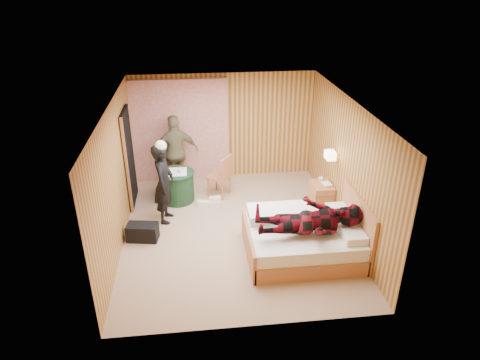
{
  "coord_description": "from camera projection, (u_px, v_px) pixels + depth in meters",
  "views": [
    {
      "loc": [
        -0.69,
        -6.97,
        4.54
      ],
      "look_at": [
        0.11,
        0.06,
        1.05
      ],
      "focal_mm": 32.0,
      "sensor_mm": 36.0,
      "label": 1
    }
  ],
  "objects": [
    {
      "name": "man_on_bed",
      "position": [
        311.0,
        213.0,
        7.02
      ],
      "size": [
        0.86,
        0.67,
        1.77
      ],
      "primitive_type": "imported",
      "rotation": [
        0.0,
        1.57,
        0.0
      ],
      "color": "#5F0913",
      "rests_on": "bed"
    },
    {
      "name": "ceiling",
      "position": [
        234.0,
        105.0,
        7.19
      ],
      "size": [
        4.2,
        5.0,
        0.01
      ],
      "primitive_type": "cube",
      "color": "silver",
      "rests_on": "wall_back"
    },
    {
      "name": "woman_standing",
      "position": [
        164.0,
        184.0,
        8.29
      ],
      "size": [
        0.47,
        0.64,
        1.62
      ],
      "primitive_type": "imported",
      "rotation": [
        0.0,
        0.0,
        1.42
      ],
      "color": "black",
      "rests_on": "floor"
    },
    {
      "name": "bed",
      "position": [
        304.0,
        238.0,
        7.5
      ],
      "size": [
        1.97,
        1.52,
        1.05
      ],
      "color": "tan",
      "rests_on": "floor"
    },
    {
      "name": "cup_table",
      "position": [
        181.0,
        170.0,
        9.02
      ],
      "size": [
        0.13,
        0.13,
        0.1
      ],
      "primitive_type": "imported",
      "rotation": [
        0.0,
        0.0,
        0.02
      ],
      "color": "white",
      "rests_on": "round_table"
    },
    {
      "name": "doorway",
      "position": [
        129.0,
        158.0,
        8.88
      ],
      "size": [
        0.06,
        0.9,
        2.05
      ],
      "primitive_type": "cube",
      "color": "black",
      "rests_on": "floor"
    },
    {
      "name": "wall_right",
      "position": [
        347.0,
        166.0,
        7.95
      ],
      "size": [
        0.02,
        5.0,
        2.5
      ],
      "primitive_type": "cube",
      "color": "tan",
      "rests_on": "floor"
    },
    {
      "name": "chair_near",
      "position": [
        222.0,
        173.0,
        9.3
      ],
      "size": [
        0.6,
        0.6,
        0.96
      ],
      "rotation": [
        0.0,
        0.0,
        -2.15
      ],
      "color": "tan",
      "rests_on": "floor"
    },
    {
      "name": "nightstand",
      "position": [
        321.0,
        196.0,
        8.93
      ],
      "size": [
        0.43,
        0.59,
        0.57
      ],
      "color": "tan",
      "rests_on": "floor"
    },
    {
      "name": "round_table",
      "position": [
        177.0,
        186.0,
        9.23
      ],
      "size": [
        0.77,
        0.77,
        0.68
      ],
      "color": "#1F4325",
      "rests_on": "floor"
    },
    {
      "name": "book_lower",
      "position": [
        323.0,
        185.0,
        8.75
      ],
      "size": [
        0.2,
        0.24,
        0.02
      ],
      "primitive_type": "imported",
      "rotation": [
        0.0,
        0.0,
        0.14
      ],
      "color": "white",
      "rests_on": "nightstand"
    },
    {
      "name": "wall_lamp",
      "position": [
        330.0,
        155.0,
        8.31
      ],
      "size": [
        0.26,
        0.24,
        0.16
      ],
      "color": "gold",
      "rests_on": "wall_right"
    },
    {
      "name": "man_at_table",
      "position": [
        176.0,
        152.0,
        9.57
      ],
      "size": [
        1.08,
        0.64,
        1.72
      ],
      "primitive_type": "imported",
      "rotation": [
        0.0,
        0.0,
        3.37
      ],
      "color": "#71694B",
      "rests_on": "floor"
    },
    {
      "name": "sneaker_right",
      "position": [
        204.0,
        204.0,
        9.12
      ],
      "size": [
        0.27,
        0.15,
        0.11
      ],
      "primitive_type": "cube",
      "rotation": [
        0.0,
        0.0,
        -0.19
      ],
      "color": "white",
      "rests_on": "floor"
    },
    {
      "name": "sneaker_left",
      "position": [
        215.0,
        199.0,
        9.29
      ],
      "size": [
        0.26,
        0.14,
        0.11
      ],
      "primitive_type": "cube",
      "rotation": [
        0.0,
        0.0,
        0.14
      ],
      "color": "white",
      "rests_on": "floor"
    },
    {
      "name": "chair_far",
      "position": [
        177.0,
        166.0,
        9.69
      ],
      "size": [
        0.44,
        0.44,
        0.93
      ],
      "rotation": [
        0.0,
        0.0,
        0.04
      ],
      "color": "tan",
      "rests_on": "floor"
    },
    {
      "name": "book_upper",
      "position": [
        323.0,
        184.0,
        8.75
      ],
      "size": [
        0.18,
        0.24,
        0.02
      ],
      "primitive_type": "imported",
      "rotation": [
        0.0,
        0.0,
        0.08
      ],
      "color": "white",
      "rests_on": "nightstand"
    },
    {
      "name": "duffel_bag",
      "position": [
        143.0,
        232.0,
        7.94
      ],
      "size": [
        0.61,
        0.39,
        0.32
      ],
      "primitive_type": "cube",
      "rotation": [
        0.0,
        0.0,
        -0.16
      ],
      "color": "black",
      "rests_on": "floor"
    },
    {
      "name": "curtain",
      "position": [
        181.0,
        131.0,
        9.83
      ],
      "size": [
        2.2,
        0.08,
        2.4
      ],
      "primitive_type": "cube",
      "color": "beige",
      "rests_on": "floor"
    },
    {
      "name": "wall_left",
      "position": [
        116.0,
        178.0,
        7.53
      ],
      "size": [
        0.02,
        5.0,
        2.5
      ],
      "primitive_type": "cube",
      "color": "tan",
      "rests_on": "floor"
    },
    {
      "name": "wall_back",
      "position": [
        224.0,
        127.0,
        9.97
      ],
      "size": [
        4.2,
        0.02,
        2.5
      ],
      "primitive_type": "cube",
      "color": "tan",
      "rests_on": "floor"
    },
    {
      "name": "cup_nightstand",
      "position": [
        321.0,
        179.0,
        8.9
      ],
      "size": [
        0.13,
        0.13,
        0.09
      ],
      "primitive_type": "imported",
      "rotation": [
        0.0,
        0.0,
        0.39
      ],
      "color": "white",
      "rests_on": "nightstand"
    },
    {
      "name": "floor",
      "position": [
        235.0,
        230.0,
        8.29
      ],
      "size": [
        4.2,
        5.0,
        0.01
      ],
      "primitive_type": "cube",
      "color": "tan",
      "rests_on": "ground"
    }
  ]
}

